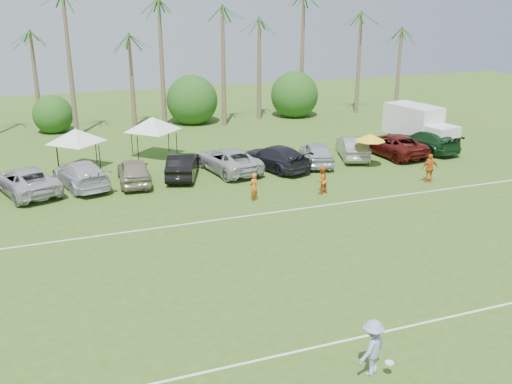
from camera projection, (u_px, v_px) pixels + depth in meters
name	position (u px, v px, depth m)	size (l,w,h in m)	color
field_lines	(234.00, 273.00, 23.71)	(80.00, 12.10, 0.01)	white
palm_tree_3	(13.00, 9.00, 44.41)	(2.40, 2.40, 11.90)	brown
palm_tree_4	(70.00, 42.00, 46.57)	(2.40, 2.40, 8.90)	brown
palm_tree_5	(119.00, 30.00, 47.62)	(2.40, 2.40, 9.90)	brown
palm_tree_6	(166.00, 18.00, 48.67)	(2.40, 2.40, 10.90)	brown
palm_tree_7	(211.00, 8.00, 49.72)	(2.40, 2.40, 11.90)	brown
palm_tree_8	(264.00, 37.00, 52.21)	(2.40, 2.40, 8.90)	brown
palm_tree_9	(314.00, 26.00, 53.58)	(2.40, 2.40, 9.90)	brown
palm_tree_10	(361.00, 16.00, 54.96)	(2.40, 2.40, 10.90)	brown
palm_tree_11	(397.00, 7.00, 56.02)	(2.40, 2.40, 11.90)	brown
bush_tree_1	(52.00, 110.00, 48.63)	(4.00, 4.00, 4.00)	brown
bush_tree_2	(189.00, 102.00, 52.61)	(4.00, 4.00, 4.00)	brown
bush_tree_3	(289.00, 95.00, 55.92)	(4.00, 4.00, 4.00)	brown
sideline_player_a	(254.00, 187.00, 31.92)	(0.59, 0.39, 1.63)	orange
sideline_player_b	(322.00, 180.00, 33.14)	(0.79, 0.61, 1.62)	#D96018
sideline_player_c	(430.00, 168.00, 35.11)	(1.07, 0.44, 1.82)	orange
box_truck	(420.00, 125.00, 43.61)	(3.30, 6.26, 3.06)	white
canopy_tent_left	(75.00, 129.00, 37.21)	(3.98, 3.98, 3.23)	black
canopy_tent_right	(152.00, 117.00, 40.13)	(4.19, 4.19, 3.40)	black
market_umbrella	(370.00, 137.00, 37.97)	(2.06, 2.06, 2.29)	black
frisbee_player	(372.00, 348.00, 17.10)	(1.36, 1.14, 1.82)	#909DCC
parked_car_2	(26.00, 180.00, 33.17)	(2.63, 5.71, 1.59)	#B0B0B0
parked_car_3	(81.00, 174.00, 34.34)	(2.22, 5.47, 1.59)	#BAB9BF
parked_car_4	(134.00, 171.00, 34.94)	(1.87, 4.66, 1.59)	gray
parked_car_5	(182.00, 165.00, 36.21)	(1.68, 4.82, 1.59)	black
parked_car_6	(228.00, 160.00, 37.38)	(2.63, 5.71, 1.59)	#B1B1B2
parked_car_7	(275.00, 157.00, 37.96)	(2.22, 5.47, 1.59)	black
parked_car_8	(316.00, 153.00, 39.02)	(1.87, 4.66, 1.59)	#B5B6C0
parked_car_9	(352.00, 147.00, 40.52)	(1.68, 4.82, 1.59)	gray
parked_car_10	(392.00, 145.00, 41.25)	(2.63, 5.71, 1.59)	#51110E
parked_car_11	(427.00, 141.00, 42.44)	(2.22, 5.47, 1.59)	#143617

